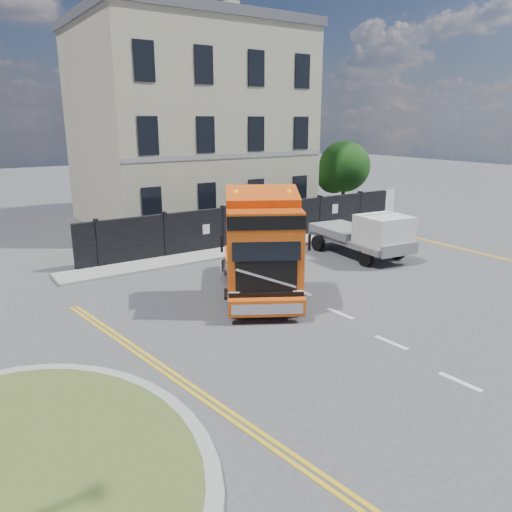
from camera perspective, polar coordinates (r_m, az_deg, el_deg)
ground at (r=14.97m, az=0.11°, el=-8.45°), size 120.00×120.00×0.00m
traffic_island at (r=10.34m, az=-25.75°, el=-21.56°), size 6.80×6.80×0.17m
hoarding_fence at (r=25.33m, az=1.28°, el=3.85°), size 18.80×0.25×2.00m
georgian_building at (r=31.05m, az=-7.68°, el=14.70°), size 12.30×10.30×12.80m
tree at (r=32.30m, az=9.78°, el=9.79°), size 3.20×3.20×4.80m
pavement_far at (r=24.51m, az=1.40°, el=1.21°), size 20.00×1.60×0.12m
truck at (r=16.89m, az=0.65°, el=0.43°), size 5.14×6.64×3.78m
flatbed_pickup at (r=22.61m, az=13.21°, el=2.35°), size 2.41×5.14×2.07m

